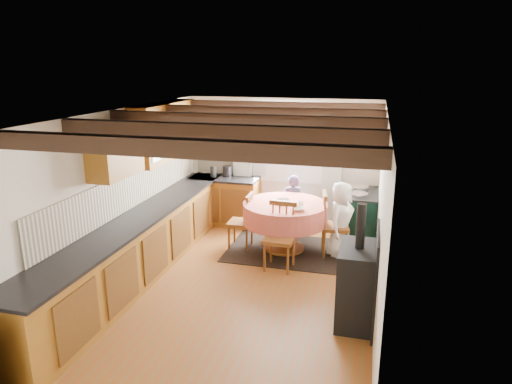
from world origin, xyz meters
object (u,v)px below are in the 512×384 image
(chair_right, at_px, (335,224))
(aga_range, at_px, (357,217))
(chair_left, at_px, (240,220))
(cup, at_px, (301,204))
(chair_near, at_px, (279,237))
(child_right, at_px, (341,219))
(dining_table, at_px, (285,227))
(cast_iron_stove, at_px, (358,265))
(child_far, at_px, (293,205))

(chair_right, distance_m, aga_range, 0.72)
(chair_left, height_order, cup, chair_left)
(chair_near, relative_size, child_right, 0.84)
(dining_table, height_order, chair_left, chair_left)
(child_right, bearing_deg, cast_iron_stove, -151.60)
(child_far, height_order, cup, child_far)
(chair_right, bearing_deg, cup, 98.20)
(dining_table, height_order, child_far, child_far)
(child_right, bearing_deg, dining_table, 110.49)
(chair_near, xyz_separation_m, child_far, (-0.08, 1.52, 0.04))
(child_far, bearing_deg, cast_iron_stove, 105.58)
(chair_right, bearing_deg, child_far, 37.05)
(dining_table, xyz_separation_m, cup, (0.28, -0.13, 0.46))
(chair_right, height_order, child_far, child_far)
(cast_iron_stove, relative_size, cup, 16.09)
(cast_iron_stove, height_order, cup, cast_iron_stove)
(chair_left, bearing_deg, chair_near, 49.68)
(chair_left, height_order, cast_iron_stove, cast_iron_stove)
(chair_left, relative_size, child_far, 0.85)
(cast_iron_stove, xyz_separation_m, child_far, (-1.26, 2.73, -0.19))
(dining_table, height_order, aga_range, aga_range)
(dining_table, height_order, chair_right, chair_right)
(chair_left, xyz_separation_m, cup, (1.03, -0.11, 0.40))
(dining_table, relative_size, child_right, 1.11)
(chair_near, relative_size, chair_left, 1.09)
(dining_table, height_order, cast_iron_stove, cast_iron_stove)
(cast_iron_stove, height_order, child_far, cast_iron_stove)
(chair_right, bearing_deg, cast_iron_stove, -177.13)
(dining_table, bearing_deg, child_far, 91.30)
(aga_range, relative_size, child_right, 0.82)
(chair_left, xyz_separation_m, cast_iron_stove, (2.00, -1.88, 0.27))
(aga_range, relative_size, cup, 10.87)
(cup, bearing_deg, aga_range, 43.30)
(chair_left, distance_m, child_right, 1.66)
(cast_iron_stove, bearing_deg, dining_table, 123.14)
(cup, bearing_deg, child_far, 107.25)
(child_far, relative_size, cup, 11.96)
(dining_table, xyz_separation_m, child_far, (-0.02, 0.82, 0.14))
(chair_left, relative_size, aga_range, 0.94)
(chair_right, relative_size, aga_range, 1.04)
(dining_table, bearing_deg, chair_near, -85.31)
(dining_table, bearing_deg, cast_iron_stove, -56.86)
(chair_right, relative_size, child_right, 0.85)
(chair_right, distance_m, child_right, 0.13)
(aga_range, height_order, child_right, child_right)
(cast_iron_stove, distance_m, cup, 2.03)
(chair_right, xyz_separation_m, cast_iron_stove, (0.44, -1.95, 0.22))
(child_far, distance_m, cup, 1.05)
(chair_left, distance_m, chair_right, 1.57)
(child_far, bearing_deg, dining_table, 82.02)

